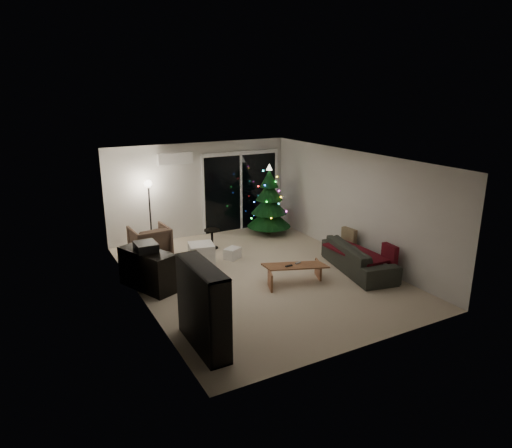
{
  "coord_description": "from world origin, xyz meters",
  "views": [
    {
      "loc": [
        -4.35,
        -7.93,
        3.83
      ],
      "look_at": [
        0.1,
        0.3,
        1.05
      ],
      "focal_mm": 32.0,
      "sensor_mm": 36.0,
      "label": 1
    }
  ],
  "objects_px": {
    "media_cabinet": "(148,270)",
    "christmas_tree": "(269,200)",
    "bookshelf": "(193,309)",
    "coffee_table": "(295,274)",
    "sofa": "(359,257)",
    "armchair": "(150,242)"
  },
  "relations": [
    {
      "from": "media_cabinet",
      "to": "christmas_tree",
      "type": "xyz_separation_m",
      "value": [
        3.91,
        1.96,
        0.57
      ]
    },
    {
      "from": "bookshelf",
      "to": "coffee_table",
      "type": "relative_size",
      "value": 1.09
    },
    {
      "from": "sofa",
      "to": "christmas_tree",
      "type": "bearing_deg",
      "value": 18.58
    },
    {
      "from": "sofa",
      "to": "media_cabinet",
      "type": "bearing_deg",
      "value": 85.09
    },
    {
      "from": "bookshelf",
      "to": "armchair",
      "type": "relative_size",
      "value": 1.56
    },
    {
      "from": "armchair",
      "to": "christmas_tree",
      "type": "height_order",
      "value": "christmas_tree"
    },
    {
      "from": "bookshelf",
      "to": "media_cabinet",
      "type": "distance_m",
      "value": 2.55
    },
    {
      "from": "bookshelf",
      "to": "sofa",
      "type": "relative_size",
      "value": 0.64
    },
    {
      "from": "bookshelf",
      "to": "coffee_table",
      "type": "bearing_deg",
      "value": 20.08
    },
    {
      "from": "sofa",
      "to": "armchair",
      "type": "bearing_deg",
      "value": 63.91
    },
    {
      "from": "coffee_table",
      "to": "christmas_tree",
      "type": "xyz_separation_m",
      "value": [
        1.19,
        3.14,
        0.77
      ]
    },
    {
      "from": "armchair",
      "to": "sofa",
      "type": "height_order",
      "value": "armchair"
    },
    {
      "from": "bookshelf",
      "to": "sofa",
      "type": "xyz_separation_m",
      "value": [
        4.3,
        1.25,
        -0.37
      ]
    },
    {
      "from": "bookshelf",
      "to": "christmas_tree",
      "type": "height_order",
      "value": "christmas_tree"
    },
    {
      "from": "bookshelf",
      "to": "sofa",
      "type": "height_order",
      "value": "bookshelf"
    },
    {
      "from": "sofa",
      "to": "coffee_table",
      "type": "distance_m",
      "value": 1.59
    },
    {
      "from": "christmas_tree",
      "to": "media_cabinet",
      "type": "bearing_deg",
      "value": -153.34
    },
    {
      "from": "bookshelf",
      "to": "christmas_tree",
      "type": "distance_m",
      "value": 5.96
    },
    {
      "from": "media_cabinet",
      "to": "christmas_tree",
      "type": "height_order",
      "value": "christmas_tree"
    },
    {
      "from": "bookshelf",
      "to": "armchair",
      "type": "distance_m",
      "value": 4.22
    },
    {
      "from": "media_cabinet",
      "to": "coffee_table",
      "type": "bearing_deg",
      "value": -45.8
    },
    {
      "from": "media_cabinet",
      "to": "sofa",
      "type": "xyz_separation_m",
      "value": [
        4.3,
        -1.28,
        -0.09
      ]
    }
  ]
}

